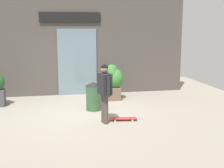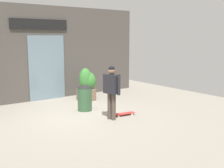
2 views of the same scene
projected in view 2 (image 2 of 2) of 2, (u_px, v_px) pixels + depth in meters
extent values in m
plane|color=gray|center=(82.00, 114.00, 8.99)|extent=(12.00, 12.00, 0.00)
cube|color=#4C4742|center=(43.00, 53.00, 10.99)|extent=(8.59, 0.25, 3.67)
cube|color=slate|center=(47.00, 68.00, 11.00)|extent=(1.48, 0.06, 2.52)
cube|color=black|center=(40.00, 24.00, 10.57)|extent=(2.25, 0.05, 0.37)
cylinder|color=#4C4238|center=(110.00, 106.00, 8.43)|extent=(0.13, 0.13, 0.80)
cylinder|color=#4C4238|center=(114.00, 107.00, 8.33)|extent=(0.13, 0.13, 0.80)
cube|color=#232328|center=(112.00, 84.00, 8.27)|extent=(0.35, 0.51, 0.57)
cylinder|color=#232328|center=(105.00, 84.00, 8.45)|extent=(0.09, 0.09, 0.54)
cylinder|color=#232328|center=(119.00, 86.00, 8.09)|extent=(0.09, 0.09, 0.54)
sphere|color=#997051|center=(112.00, 71.00, 8.20)|extent=(0.21, 0.21, 0.21)
sphere|color=black|center=(112.00, 69.00, 8.19)|extent=(0.20, 0.20, 0.20)
cube|color=red|center=(124.00, 114.00, 8.84)|extent=(0.78, 0.31, 0.02)
cylinder|color=silver|center=(129.00, 113.00, 9.04)|extent=(0.06, 0.04, 0.05)
cylinder|color=silver|center=(132.00, 115.00, 8.86)|extent=(0.06, 0.04, 0.05)
cylinder|color=silver|center=(115.00, 115.00, 8.82)|extent=(0.06, 0.04, 0.05)
cylinder|color=silver|center=(118.00, 117.00, 8.64)|extent=(0.06, 0.04, 0.05)
cube|color=brown|center=(86.00, 95.00, 10.96)|extent=(0.57, 0.56, 0.45)
ellipsoid|color=#387A33|center=(88.00, 81.00, 10.97)|extent=(0.58, 0.58, 0.72)
ellipsoid|color=#387A33|center=(85.00, 80.00, 10.87)|extent=(0.51, 0.46, 0.89)
ellipsoid|color=#387A33|center=(86.00, 79.00, 11.00)|extent=(0.46, 0.54, 0.87)
cylinder|color=#335938|center=(85.00, 99.00, 9.42)|extent=(0.48, 0.48, 0.78)
cone|color=black|center=(85.00, 86.00, 9.34)|extent=(0.49, 0.49, 0.12)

